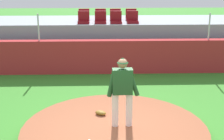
{
  "coord_description": "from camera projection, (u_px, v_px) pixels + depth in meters",
  "views": [
    {
      "loc": [
        -0.3,
        -7.16,
        3.84
      ],
      "look_at": [
        0.0,
        1.86,
        1.14
      ],
      "focal_mm": 52.56,
      "sensor_mm": 36.0,
      "label": 1
    }
  ],
  "objects": [
    {
      "name": "stadium_chair_7",
      "position": [
        131.0,
        17.0,
        14.61
      ],
      "size": [
        0.48,
        0.44,
        0.5
      ],
      "rotation": [
        0.0,
        0.0,
        3.14
      ],
      "color": "maroon",
      "rests_on": "bleacher_platform"
    },
    {
      "name": "stadium_chair_2",
      "position": [
        116.0,
        19.0,
        13.71
      ],
      "size": [
        0.48,
        0.44,
        0.5
      ],
      "rotation": [
        0.0,
        0.0,
        3.14
      ],
      "color": "maroon",
      "rests_on": "bleacher_platform"
    },
    {
      "name": "fence_post_right",
      "position": [
        209.0,
        26.0,
        12.66
      ],
      "size": [
        0.06,
        0.06,
        1.03
      ],
      "primitive_type": "cylinder",
      "color": "silver",
      "rests_on": "brick_barrier"
    },
    {
      "name": "stadium_chair_6",
      "position": [
        115.0,
        17.0,
        14.59
      ],
      "size": [
        0.48,
        0.44,
        0.5
      ],
      "rotation": [
        0.0,
        0.0,
        3.14
      ],
      "color": "maroon",
      "rests_on": "bleacher_platform"
    },
    {
      "name": "stadium_chair_3",
      "position": [
        133.0,
        19.0,
        13.78
      ],
      "size": [
        0.48,
        0.44,
        0.5
      ],
      "rotation": [
        0.0,
        0.0,
        3.14
      ],
      "color": "maroon",
      "rests_on": "bleacher_platform"
    },
    {
      "name": "stadium_chair_0",
      "position": [
        84.0,
        20.0,
        13.69
      ],
      "size": [
        0.48,
        0.44,
        0.5
      ],
      "rotation": [
        0.0,
        0.0,
        3.14
      ],
      "color": "maroon",
      "rests_on": "bleacher_platform"
    },
    {
      "name": "stadium_chair_4",
      "position": [
        84.0,
        17.0,
        14.57
      ],
      "size": [
        0.48,
        0.44,
        0.5
      ],
      "rotation": [
        0.0,
        0.0,
        3.14
      ],
      "color": "maroon",
      "rests_on": "bleacher_platform"
    },
    {
      "name": "ground_plane",
      "position": [
        115.0,
        137.0,
        7.96
      ],
      "size": [
        60.0,
        60.0,
        0.0
      ],
      "primitive_type": "plane",
      "color": "#358027"
    },
    {
      "name": "stadium_chair_5",
      "position": [
        101.0,
        17.0,
        14.6
      ],
      "size": [
        0.48,
        0.44,
        0.5
      ],
      "rotation": [
        0.0,
        0.0,
        3.14
      ],
      "color": "maroon",
      "rests_on": "bleacher_platform"
    },
    {
      "name": "bleacher_platform",
      "position": [
        108.0,
        39.0,
        15.01
      ],
      "size": [
        13.22,
        3.11,
        1.79
      ],
      "primitive_type": "cube",
      "color": "#8A949E",
      "rests_on": "ground_plane"
    },
    {
      "name": "brick_barrier",
      "position": [
        109.0,
        57.0,
        12.88
      ],
      "size": [
        14.23,
        0.4,
        1.31
      ],
      "primitive_type": "cube",
      "color": "#A6272A",
      "rests_on": "ground_plane"
    },
    {
      "name": "fence_post_left",
      "position": [
        38.0,
        27.0,
        12.46
      ],
      "size": [
        0.06,
        0.06,
        1.03
      ],
      "primitive_type": "cylinder",
      "color": "silver",
      "rests_on": "brick_barrier"
    },
    {
      "name": "pitcher",
      "position": [
        122.0,
        87.0,
        7.74
      ],
      "size": [
        0.78,
        0.28,
        1.72
      ],
      "rotation": [
        0.0,
        0.0,
        0.04
      ],
      "color": "silver",
      "rests_on": "pitchers_mound"
    },
    {
      "name": "stadium_chair_1",
      "position": [
        101.0,
        19.0,
        13.71
      ],
      "size": [
        0.48,
        0.44,
        0.5
      ],
      "rotation": [
        0.0,
        0.0,
        3.14
      ],
      "color": "maroon",
      "rests_on": "bleacher_platform"
    },
    {
      "name": "pitchers_mound",
      "position": [
        115.0,
        132.0,
        7.93
      ],
      "size": [
        4.5,
        4.5,
        0.24
      ],
      "primitive_type": "cylinder",
      "color": "#975337",
      "rests_on": "ground_plane"
    },
    {
      "name": "fielding_glove",
      "position": [
        101.0,
        113.0,
        8.6
      ],
      "size": [
        0.36,
        0.32,
        0.11
      ],
      "primitive_type": "ellipsoid",
      "rotation": [
        0.0,
        0.0,
        2.65
      ],
      "color": "brown",
      "rests_on": "pitchers_mound"
    }
  ]
}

